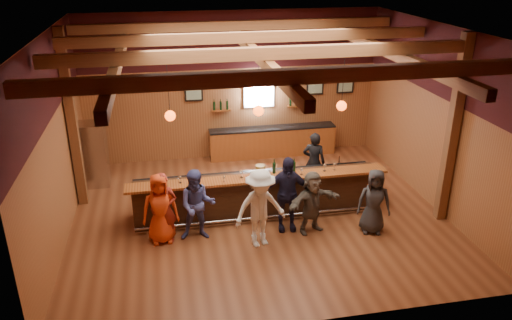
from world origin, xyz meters
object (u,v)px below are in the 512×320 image
object	(u,v)px
customer_navy	(287,194)
bartender	(314,162)
customer_brown	(312,202)
ice_bucket	(260,170)
customer_redvest	(164,208)
bottle_a	(274,168)
customer_white	(260,208)
customer_dark	(374,201)
back_bar_cabinet	(272,141)
bar_counter	(258,193)
stainless_fridge	(94,154)
customer_denim	(197,205)
customer_orange	(160,209)

from	to	relation	value
customer_navy	bartender	distance (m)	2.22
customer_brown	ice_bucket	size ratio (longest dim) A/B	5.89
customer_redvest	customer_brown	xyz separation A→B (m)	(3.34, -0.24, -0.06)
customer_redvest	customer_navy	distance (m)	2.80
customer_redvest	bottle_a	world-z (taller)	customer_redvest
customer_redvest	customer_white	world-z (taller)	customer_white
customer_white	customer_dark	world-z (taller)	customer_white
back_bar_cabinet	customer_white	distance (m)	5.29
bar_counter	back_bar_cabinet	size ratio (longest dim) A/B	1.57
stainless_fridge	customer_denim	bearing A→B (deg)	-53.21
customer_brown	bottle_a	world-z (taller)	customer_brown
customer_orange	customer_navy	distance (m)	2.87
customer_denim	customer_dark	distance (m)	4.02
customer_dark	bottle_a	bearing A→B (deg)	164.13
stainless_fridge	customer_orange	world-z (taller)	stainless_fridge
bottle_a	customer_white	bearing A→B (deg)	-114.71
bottle_a	bar_counter	bearing A→B (deg)	155.08
customer_dark	bartender	size ratio (longest dim) A/B	0.94
bottle_a	back_bar_cabinet	bearing A→B (deg)	77.67
customer_denim	customer_navy	size ratio (longest dim) A/B	0.92
customer_orange	bartender	xyz separation A→B (m)	(4.10, 1.83, 0.01)
customer_dark	bartender	distance (m)	2.46
customer_dark	ice_bucket	size ratio (longest dim) A/B	6.08
back_bar_cabinet	customer_redvest	bearing A→B (deg)	-127.89
customer_brown	bottle_a	bearing A→B (deg)	105.50
customer_white	customer_brown	distance (m)	1.34
customer_orange	customer_dark	world-z (taller)	customer_orange
customer_orange	ice_bucket	bearing A→B (deg)	13.97
customer_orange	back_bar_cabinet	bearing A→B (deg)	49.47
customer_brown	customer_dark	size ratio (longest dim) A/B	0.97
back_bar_cabinet	stainless_fridge	distance (m)	5.43
customer_orange	customer_brown	distance (m)	3.43
back_bar_cabinet	customer_redvest	distance (m)	5.70
back_bar_cabinet	bottle_a	xyz separation A→B (m)	(-0.82, -3.74, 0.77)
bartender	customer_orange	bearing A→B (deg)	48.94
stainless_fridge	customer_white	distance (m)	5.53
customer_denim	customer_dark	size ratio (longest dim) A/B	1.08
customer_redvest	customer_denim	size ratio (longest dim) A/B	0.97
back_bar_cabinet	bartender	xyz separation A→B (m)	(0.53, -2.66, 0.36)
back_bar_cabinet	customer_navy	xyz separation A→B (m)	(-0.70, -4.51, 0.44)
customer_orange	bottle_a	xyz separation A→B (m)	(2.75, 0.75, 0.43)
customer_orange	customer_redvest	distance (m)	0.08
bar_counter	customer_white	bearing A→B (deg)	-99.36
ice_bucket	bottle_a	world-z (taller)	bottle_a
customer_dark	bottle_a	world-z (taller)	customer_dark
customer_dark	bartender	world-z (taller)	bartender
back_bar_cabinet	bar_counter	bearing A→B (deg)	-108.34
customer_redvest	bartender	bearing A→B (deg)	35.66
customer_denim	customer_brown	xyz separation A→B (m)	(2.60, -0.20, -0.08)
customer_redvest	customer_navy	world-z (taller)	customer_navy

